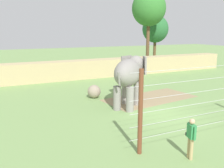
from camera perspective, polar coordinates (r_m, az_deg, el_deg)
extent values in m
plane|color=#759956|center=(15.42, 12.21, -6.95)|extent=(120.00, 120.00, 0.00)
cube|color=#937F5B|center=(18.88, 8.76, -3.23)|extent=(7.33, 4.24, 0.01)
cube|color=tan|center=(26.74, -5.38, 3.51)|extent=(36.00, 1.80, 1.92)
cylinder|color=gray|center=(17.21, 3.04, -1.96)|extent=(0.49, 0.49, 1.56)
cylinder|color=gray|center=(16.96, 5.78, -2.22)|extent=(0.49, 0.49, 1.56)
cylinder|color=gray|center=(15.76, 1.16, -3.28)|extent=(0.49, 0.49, 1.56)
cylinder|color=gray|center=(15.49, 4.13, -3.59)|extent=(0.49, 0.49, 1.56)
ellipsoid|color=gray|center=(16.02, 3.63, 2.58)|extent=(3.18, 3.10, 1.78)
ellipsoid|color=gray|center=(17.68, 5.50, 4.48)|extent=(1.64, 1.64, 1.28)
cube|color=gray|center=(17.78, 3.33, 4.55)|extent=(0.99, 0.41, 1.22)
cube|color=gray|center=(17.40, 7.51, 4.30)|extent=(0.48, 0.97, 1.22)
cylinder|color=gray|center=(18.20, 5.90, 3.23)|extent=(0.64, 0.63, 0.70)
cylinder|color=gray|center=(18.41, 5.98, 1.79)|extent=(0.49, 0.48, 0.65)
cylinder|color=gray|center=(18.58, 6.03, 0.45)|extent=(0.32, 0.32, 0.61)
cylinder|color=gray|center=(14.54, 1.62, 1.16)|extent=(0.32, 0.31, 0.89)
sphere|color=gray|center=(18.67, -4.14, -1.73)|extent=(0.99, 0.99, 0.99)
cylinder|color=brown|center=(10.03, 6.55, -6.54)|extent=(0.19, 0.19, 3.55)
cylinder|color=#B7B7BC|center=(12.84, 21.73, -8.49)|extent=(8.90, 0.02, 0.02)
cylinder|color=#B7B7BC|center=(12.67, 21.93, -6.14)|extent=(8.90, 0.02, 0.02)
cylinder|color=#B7B7BC|center=(12.51, 22.13, -3.72)|extent=(8.90, 0.02, 0.02)
cylinder|color=#B7B7BC|center=(12.38, 22.34, -1.25)|extent=(8.90, 0.02, 0.02)
cylinder|color=#B7B7BC|center=(12.27, 22.54, 1.27)|extent=(8.90, 0.02, 0.02)
cylinder|color=#B7B7BC|center=(12.19, 22.76, 3.83)|extent=(8.90, 0.02, 0.02)
cylinder|color=tan|center=(10.50, 17.79, -14.10)|extent=(0.15, 0.15, 0.88)
cylinder|color=tan|center=(10.62, 17.35, -13.75)|extent=(0.15, 0.15, 0.88)
cube|color=#338C4C|center=(10.27, 17.83, -10.30)|extent=(0.30, 0.40, 0.56)
sphere|color=tan|center=(10.13, 17.98, -8.21)|extent=(0.22, 0.22, 0.22)
cylinder|color=#338C4C|center=(10.08, 18.52, -10.79)|extent=(0.11, 0.11, 0.54)
cylinder|color=#338C4C|center=(10.46, 17.17, -9.84)|extent=(0.11, 0.11, 0.54)
cube|color=black|center=(10.52, 16.65, -10.97)|extent=(0.03, 0.07, 0.14)
cylinder|color=brown|center=(34.47, 8.22, 8.77)|extent=(0.44, 0.44, 5.96)
ellipsoid|color=#33752D|center=(34.53, 8.48, 16.88)|extent=(4.48, 4.48, 4.70)
cylinder|color=brown|center=(39.34, 9.76, 7.36)|extent=(0.44, 0.44, 3.53)
ellipsoid|color=#286633|center=(39.20, 9.94, 12.37)|extent=(3.94, 3.94, 4.14)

